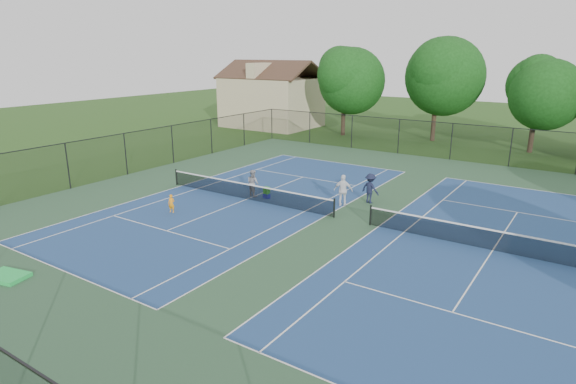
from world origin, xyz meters
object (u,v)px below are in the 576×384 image
Objects in this scene: tree_back_c at (538,89)px; clapboard_house at (272,100)px; ball_hopper at (267,190)px; bystander_a at (343,190)px; ball_crate at (267,196)px; tree_back_b at (438,73)px; child_player at (171,204)px; bystander_b at (370,188)px; tree_back_a at (345,77)px; instructor at (253,183)px.

tree_back_c is 0.78× the size of clapboard_house.
bystander_a is at bearing 14.77° from ball_hopper.
tree_back_c is at bearing 65.17° from ball_crate.
tree_back_b is 19.35m from clapboard_house.
child_player is at bearing -118.44° from ball_hopper.
ball_hopper is at bearing 38.14° from bystander_b.
tree_back_a is at bearing -81.54° from bystander_a.
bystander_a is at bearing 22.28° from child_player.
ball_hopper is (16.84, -24.12, -2.60)m from clapboard_house.
tree_back_a is 18.04m from tree_back_c.
tree_back_c is 8.16× the size of child_player.
tree_back_c reaches higher than bystander_b.
tree_back_a is 5.18× the size of bystander_b.
bystander_b is (3.44, -22.53, -5.71)m from tree_back_b.
tree_back_b is 25.94m from ball_hopper.
ball_crate is (2.76, 5.10, -0.37)m from child_player.
bystander_a is at bearing 66.38° from bystander_b.
ball_hopper is at bearing -94.92° from tree_back_b.
ball_hopper is at bearing 43.11° from child_player.
tree_back_b is at bearing 85.08° from ball_hopper.
tree_back_c is at bearing 0.00° from clapboard_house.
bystander_b reaches higher than ball_hopper.
clapboard_house is 32.54m from child_player.
clapboard_house is at bearing -180.00° from tree_back_c.
bystander_b is (22.44, -21.53, -2.21)m from clapboard_house.
tree_back_c is at bearing -101.18° from instructor.
instructor is (1.79, 5.02, 0.31)m from child_player.
ball_crate is (-11.16, -24.12, -5.34)m from tree_back_c.
ball_crate is at bearing -4.24° from bystander_a.
clapboard_house reaches higher than bystander_b.
bystander_b reaches higher than instructor.
tree_back_b is 9.74× the size of child_player.
bystander_b is (8.37, 7.70, 0.37)m from child_player.
tree_back_b is 24.67× the size of ball_hopper.
bystander_b is (6.57, 2.67, 0.06)m from instructor.
tree_back_c reaches higher than ball_crate.
bystander_a is 1.75m from bystander_b.
tree_back_a reaches higher than instructor.
clapboard_house is 29.03m from instructor.
child_player is at bearing -81.79° from tree_back_a.
tree_back_a is at bearing -60.36° from instructor.
child_player reaches higher than ball_crate.
instructor is at bearing -116.62° from tree_back_c.
instructor is 5.67m from bystander_a.
child_player is 0.56× the size of bystander_a.
clapboard_house reaches higher than instructor.
tree_back_a reaches higher than clapboard_house.
bystander_b is (-5.56, -21.53, -4.60)m from tree_back_c.
clapboard_house is at bearing -65.98° from bystander_a.
ball_hopper is at bearing -159.96° from instructor.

